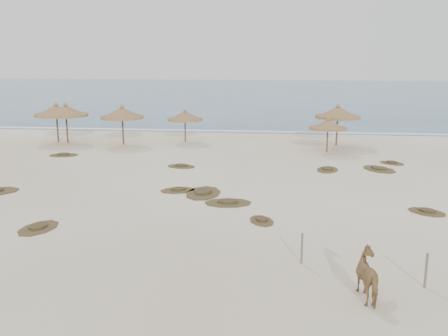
{
  "coord_description": "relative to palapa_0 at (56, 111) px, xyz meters",
  "views": [
    {
      "loc": [
        3.85,
        -19.18,
        6.77
      ],
      "look_at": [
        1.16,
        5.0,
        1.28
      ],
      "focal_mm": 40.0,
      "sensor_mm": 36.0,
      "label": 1
    }
  ],
  "objects": [
    {
      "name": "ground",
      "position": [
        13.73,
        -18.57,
        -2.48
      ],
      "size": [
        160.0,
        160.0,
        0.0
      ],
      "primitive_type": "plane",
      "color": "beige",
      "rests_on": "ground"
    },
    {
      "name": "ocean",
      "position": [
        13.73,
        56.43,
        -2.48
      ],
      "size": [
        200.0,
        100.0,
        0.01
      ],
      "primitive_type": "cube",
      "color": "navy",
      "rests_on": "ground"
    },
    {
      "name": "foam_line",
      "position": [
        13.73,
        7.43,
        -2.48
      ],
      "size": [
        70.0,
        0.6,
        0.01
      ],
      "primitive_type": "cube",
      "color": "white",
      "rests_on": "ground"
    },
    {
      "name": "palapa_0",
      "position": [
        0.0,
        0.0,
        0.0
      ],
      "size": [
        3.53,
        3.53,
        3.2
      ],
      "rotation": [
        0.0,
        0.0,
        -0.03
      ],
      "color": "brown",
      "rests_on": "ground"
    },
    {
      "name": "palapa_1",
      "position": [
        0.82,
        -0.07,
        0.0
      ],
      "size": [
        4.36,
        4.36,
        3.2
      ],
      "rotation": [
        0.0,
        0.0,
        -0.34
      ],
      "color": "brown",
      "rests_on": "ground"
    },
    {
      "name": "palapa_2",
      "position": [
        5.53,
        -0.51,
        -0.05
      ],
      "size": [
        4.16,
        4.16,
        3.13
      ],
      "rotation": [
        0.0,
        0.0,
        0.29
      ],
      "color": "brown",
      "rests_on": "ground"
    },
    {
      "name": "palapa_3",
      "position": [
        10.11,
        1.24,
        -0.42
      ],
      "size": [
        3.54,
        3.54,
        2.65
      ],
      "rotation": [
        0.0,
        0.0,
        0.3
      ],
      "color": "brown",
      "rests_on": "ground"
    },
    {
      "name": "palapa_4",
      "position": [
        21.04,
        -1.88,
        -0.52
      ],
      "size": [
        3.38,
        3.38,
        2.53
      ],
      "rotation": [
        0.0,
        0.0,
        -0.3
      ],
      "color": "brown",
      "rests_on": "ground"
    },
    {
      "name": "palapa_5",
      "position": [
        22.01,
        0.99,
        0.02
      ],
      "size": [
        3.55,
        3.55,
        3.22
      ],
      "rotation": [
        0.0,
        0.0,
        -0.03
      ],
      "color": "brown",
      "rests_on": "ground"
    },
    {
      "name": "horse",
      "position": [
        20.27,
        -24.31,
        -1.8
      ],
      "size": [
        1.05,
        1.74,
        1.37
      ],
      "primitive_type": "imported",
      "rotation": [
        0.0,
        0.0,
        3.35
      ],
      "color": "#9A7146",
      "rests_on": "ground"
    },
    {
      "name": "fence_post_near",
      "position": [
        18.43,
        -22.02,
        -1.96
      ],
      "size": [
        0.08,
        0.08,
        1.05
      ],
      "primitive_type": "cylinder",
      "rotation": [
        0.0,
        0.0,
        0.07
      ],
      "color": "#6C6351",
      "rests_on": "ground"
    },
    {
      "name": "fence_post_far",
      "position": [
        22.03,
        -23.4,
        -1.94
      ],
      "size": [
        0.1,
        0.1,
        1.09
      ],
      "primitive_type": "cylinder",
      "rotation": [
        0.0,
        0.0,
        0.3
      ],
      "color": "#6C6351",
      "rests_on": "ground"
    },
    {
      "name": "scrub_2",
      "position": [
        12.51,
        -13.5,
        -2.43
      ],
      "size": [
        2.1,
        1.71,
        0.16
      ],
      "rotation": [
        0.0,
        0.0,
        0.34
      ],
      "color": "brown",
      "rests_on": "ground"
    },
    {
      "name": "scrub_3",
      "position": [
        13.87,
        -13.88,
        -2.43
      ],
      "size": [
        1.88,
        2.73,
        0.16
      ],
      "rotation": [
        0.0,
        0.0,
        1.51
      ],
      "color": "brown",
      "rests_on": "ground"
    },
    {
      "name": "scrub_4",
      "position": [
        24.16,
        -15.86,
        -2.43
      ],
      "size": [
        1.97,
        1.84,
        0.16
      ],
      "rotation": [
        0.0,
        0.0,
        2.51
      ],
      "color": "brown",
      "rests_on": "ground"
    },
    {
      "name": "scrub_5",
      "position": [
        23.69,
        -7.37,
        -2.43
      ],
      "size": [
        2.51,
        2.79,
        0.16
      ],
      "rotation": [
        0.0,
        0.0,
        2.11
      ],
      "color": "brown",
      "rests_on": "ground"
    },
    {
      "name": "scrub_6",
      "position": [
        2.75,
        -5.26,
        -2.43
      ],
      "size": [
        2.2,
        1.64,
        0.16
      ],
      "rotation": [
        0.0,
        0.0,
        0.18
      ],
      "color": "brown",
      "rests_on": "ground"
    },
    {
      "name": "scrub_7",
      "position": [
        20.55,
        -7.84,
        -2.43
      ],
      "size": [
        1.68,
        2.16,
        0.16
      ],
      "rotation": [
        0.0,
        0.0,
        1.32
      ],
      "color": "brown",
      "rests_on": "ground"
    },
    {
      "name": "scrub_9",
      "position": [
        15.28,
        -15.43,
        -2.43
      ],
      "size": [
        2.39,
        1.72,
        0.16
      ],
      "rotation": [
        0.0,
        0.0,
        0.13
      ],
      "color": "brown",
      "rests_on": "ground"
    },
    {
      "name": "scrub_10",
      "position": [
        24.84,
        -5.47,
        -2.43
      ],
      "size": [
        1.89,
        1.79,
        0.16
      ],
      "rotation": [
        0.0,
        0.0,
        2.49
      ],
      "color": "brown",
      "rests_on": "ground"
    },
    {
      "name": "scrub_11",
      "position": [
        8.09,
        -19.76,
        -2.43
      ],
      "size": [
        1.69,
        2.21,
        0.16
      ],
      "rotation": [
        0.0,
        0.0,
        1.34
      ],
      "color": "brown",
      "rests_on": "ground"
    },
    {
      "name": "scrub_12",
      "position": [
        16.94,
        -17.87,
        -2.43
      ],
      "size": [
        1.4,
        1.69,
        0.16
      ],
      "rotation": [
        0.0,
        0.0,
        1.94
      ],
      "color": "brown",
      "rests_on": "ground"
    },
    {
      "name": "scrub_13",
      "position": [
        11.58,
        -7.91,
        -2.43
      ],
      "size": [
        1.98,
        1.51,
        0.16
      ],
      "rotation": [
        0.0,
        0.0,
        2.93
      ],
      "color": "brown",
      "rests_on": "ground"
    }
  ]
}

